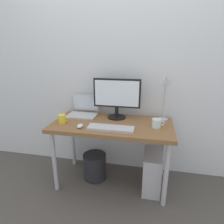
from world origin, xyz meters
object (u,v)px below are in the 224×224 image
computer_tower (152,171)px  wastebasket (95,166)px  desk (112,130)px  glass_cup (157,123)px  keyboard (111,128)px  mouse (80,126)px  coffee_mug (62,119)px  monitor (117,96)px  desk_lamp (166,87)px  laptop (84,110)px

computer_tower → wastebasket: (-0.64, 0.05, -0.06)m
desk → glass_cup: (0.44, -0.03, 0.12)m
keyboard → wastebasket: bearing=140.0°
desk → glass_cup: size_ratio=10.16×
mouse → coffee_mug: coffee_mug is taller
coffee_mug → monitor: bearing=28.0°
wastebasket → keyboard: bearing=-40.0°
desk_lamp → desk: bearing=-161.5°
coffee_mug → glass_cup: 0.95m
desk_lamp → mouse: desk_lamp is taller
glass_cup → mouse: bearing=-168.2°
wastebasket → laptop: bearing=136.1°
glass_cup → computer_tower: glass_cup is taller
computer_tower → desk_lamp: bearing=67.6°
keyboard → glass_cup: bearing=17.9°
desk_lamp → keyboard: size_ratio=1.15×
glass_cup → wastebasket: size_ratio=0.40×
laptop → mouse: bearing=-75.4°
coffee_mug → wastebasket: bearing=25.1°
keyboard → coffee_mug: bearing=173.4°
keyboard → mouse: 0.30m
coffee_mug → wastebasket: (0.29, 0.13, -0.61)m
monitor → computer_tower: size_ratio=1.21×
monitor → glass_cup: 0.51m
coffee_mug → laptop: bearing=67.0°
coffee_mug → wastebasket: 0.69m
desk → wastebasket: bearing=171.5°
monitor → laptop: monitor is taller
glass_cup → wastebasket: glass_cup is taller
laptop → mouse: (0.10, -0.37, -0.04)m
glass_cup → desk: bearing=176.6°
desk_lamp → keyboard: bearing=-145.8°
computer_tower → keyboard: bearing=-161.2°
keyboard → wastebasket: 0.65m
monitor → laptop: (-0.39, 0.02, -0.19)m
keyboard → monitor: bearing=90.7°
desk_lamp → keyboard: (-0.49, -0.33, -0.35)m
coffee_mug → glass_cup: bearing=4.7°
desk_lamp → mouse: bearing=-156.2°
laptop → desk: bearing=-26.8°
desk → coffee_mug: (-0.50, -0.10, 0.12)m
desk_lamp → glass_cup: desk_lamp is taller
monitor → coffee_mug: 0.62m
monitor → keyboard: monitor is taller
desk_lamp → monitor: bearing=-179.9°
monitor → keyboard: 0.41m
keyboard → wastebasket: (-0.23, 0.19, -0.57)m
monitor → wastebasket: 0.85m
mouse → computer_tower: bearing=12.2°
glass_cup → computer_tower: bearing=162.9°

